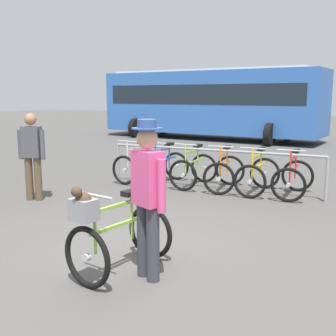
# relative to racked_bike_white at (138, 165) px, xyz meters

# --- Properties ---
(ground_plane) EXTENTS (80.00, 80.00, 0.00)m
(ground_plane) POSITION_rel_racked_bike_white_xyz_m (2.47, -3.87, -0.37)
(ground_plane) COLOR #514F4C
(bike_rack_rail) EXTENTS (4.61, 0.25, 0.88)m
(bike_rack_rail) POSITION_rel_racked_bike_white_xyz_m (1.86, -0.10, 0.33)
(bike_rack_rail) COLOR #99999E
(bike_rack_rail) RESTS_ON ground
(racked_bike_white) EXTENTS (0.74, 1.13, 0.97)m
(racked_bike_white) POSITION_rel_racked_bike_white_xyz_m (0.00, 0.00, 0.00)
(racked_bike_white) COLOR black
(racked_bike_white) RESTS_ON ground
(racked_bike_blue) EXTENTS (0.71, 1.12, 0.97)m
(racked_bike_blue) POSITION_rel_racked_bike_white_xyz_m (0.70, 0.03, -0.00)
(racked_bike_blue) COLOR black
(racked_bike_blue) RESTS_ON ground
(racked_bike_lime) EXTENTS (0.69, 1.13, 0.97)m
(racked_bike_lime) POSITION_rel_racked_bike_white_xyz_m (1.40, 0.06, -0.00)
(racked_bike_lime) COLOR black
(racked_bike_lime) RESTS_ON ground
(racked_bike_orange) EXTENTS (0.80, 1.17, 0.97)m
(racked_bike_orange) POSITION_rel_racked_bike_white_xyz_m (2.10, 0.09, -0.00)
(racked_bike_orange) COLOR black
(racked_bike_orange) RESTS_ON ground
(racked_bike_yellow) EXTENTS (0.67, 1.11, 0.97)m
(racked_bike_yellow) POSITION_rel_racked_bike_white_xyz_m (2.80, 0.12, -0.00)
(racked_bike_yellow) COLOR black
(racked_bike_yellow) RESTS_ON ground
(racked_bike_red) EXTENTS (0.70, 1.14, 0.98)m
(racked_bike_red) POSITION_rel_racked_bike_white_xyz_m (3.50, 0.15, 0.00)
(racked_bike_red) COLOR black
(racked_bike_red) RESTS_ON ground
(featured_bicycle) EXTENTS (0.81, 1.24, 1.09)m
(featured_bicycle) POSITION_rel_racked_bike_white_xyz_m (2.55, -4.51, 0.12)
(featured_bicycle) COLOR black
(featured_bicycle) RESTS_ON ground
(person_with_featured_bike) EXTENTS (0.49, 0.32, 1.72)m
(person_with_featured_bike) POSITION_rel_racked_bike_white_xyz_m (2.93, -4.38, 0.58)
(person_with_featured_bike) COLOR #383842
(person_with_featured_bike) RESTS_ON ground
(pedestrian_with_backpack) EXTENTS (0.51, 0.41, 1.64)m
(pedestrian_with_backpack) POSITION_rel_racked_bike_white_xyz_m (-0.76, -2.44, 0.57)
(pedestrian_with_backpack) COLOR brown
(pedestrian_with_backpack) RESTS_ON ground
(bus_distant) EXTENTS (10.14, 3.82, 3.08)m
(bus_distant) POSITION_rel_racked_bike_white_xyz_m (-2.29, 9.67, 1.37)
(bus_distant) COLOR #3366B7
(bus_distant) RESTS_ON ground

